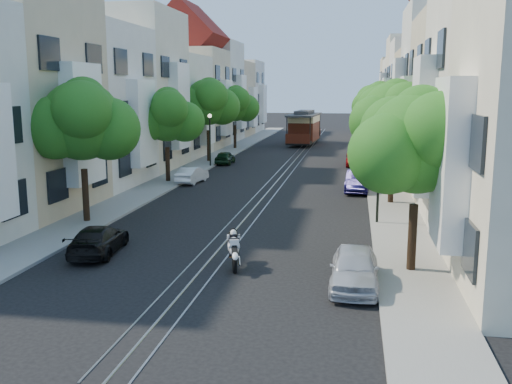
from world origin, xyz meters
The scene contains 27 objects.
ground centered at (0.00, 28.00, 0.00)m, with size 200.00×200.00×0.00m, color black.
sidewalk_east centered at (7.25, 28.00, 0.06)m, with size 2.50×80.00×0.12m, color gray.
sidewalk_west centered at (-7.25, 28.00, 0.06)m, with size 2.50×80.00×0.12m, color gray.
rail_left centered at (-0.55, 28.00, 0.01)m, with size 0.06×80.00×0.02m, color gray.
rail_slot centered at (0.00, 28.00, 0.01)m, with size 0.06×80.00×0.02m, color gray.
rail_right centered at (0.55, 28.00, 0.01)m, with size 0.06×80.00×0.02m, color gray.
lane_line centered at (0.00, 28.00, 0.00)m, with size 0.08×80.00×0.01m, color tan.
townhouses_east centered at (11.87, 27.91, 5.18)m, with size 7.75×72.00×12.00m.
townhouses_west centered at (-11.87, 27.91, 5.08)m, with size 7.75×72.00×11.76m.
tree_e_a centered at (7.26, -3.02, 4.40)m, with size 4.72×3.87×6.27m.
tree_e_b centered at (7.26, 8.98, 4.73)m, with size 4.93×4.08×6.68m.
tree_e_c centered at (7.26, 19.98, 4.60)m, with size 4.84×3.99×6.52m.
tree_e_d centered at (7.26, 30.98, 4.87)m, with size 5.01×4.16×6.85m.
tree_w_a centered at (-7.14, 1.98, 4.73)m, with size 4.93×4.08×6.68m.
tree_w_b centered at (-7.14, 13.98, 4.40)m, with size 4.72×3.87×6.27m.
tree_w_c centered at (-7.14, 24.98, 5.07)m, with size 5.13×4.28×7.09m.
tree_w_d centered at (-7.14, 35.98, 4.60)m, with size 4.84×3.99×6.52m.
lamp_east centered at (6.30, 4.00, 2.85)m, with size 0.32×0.32×4.16m.
lamp_west centered at (-6.30, 22.00, 2.85)m, with size 0.32×0.32×4.16m.
sportbike_rider centered at (1.07, -3.53, 0.76)m, with size 0.67×1.89×1.34m.
cable_car centered at (-0.50, 42.27, 2.07)m, with size 3.41×9.26×3.50m.
parked_car_e_near centered at (5.27, -4.87, 0.64)m, with size 1.51×3.76×1.28m, color #AFB2BB.
parked_car_e_mid centered at (5.44, 12.64, 0.65)m, with size 1.37×3.94×1.30m, color #0E0B39.
parked_car_e_far centered at (5.60, 24.69, 0.64)m, with size 2.13×4.62×1.28m, color maroon.
parked_car_w_near centered at (-4.40, -2.70, 0.55)m, with size 1.55×3.80×1.10m, color black.
parked_car_w_mid centered at (-5.54, 14.10, 0.55)m, with size 1.17×3.34×1.10m, color white.
parked_car_w_far centered at (-5.53, 23.99, 0.55)m, with size 1.30×3.24×1.10m, color black.
Camera 1 is at (5.15, -22.50, 6.24)m, focal length 40.00 mm.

